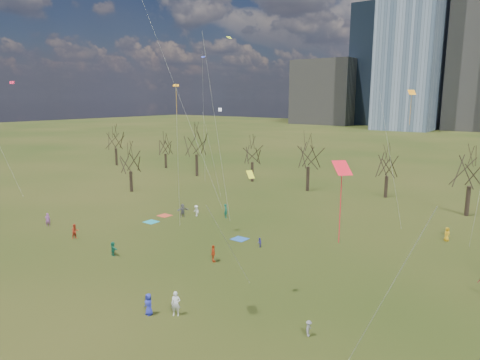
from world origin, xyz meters
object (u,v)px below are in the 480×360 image
Objects in this scene: blanket_navy at (240,239)px; person_2 at (75,231)px; blanket_teal at (151,222)px; person_0 at (149,304)px; blanket_crimson at (165,216)px; person_4 at (213,254)px; person_1 at (176,304)px.

person_2 reaches higher than blanket_navy.
blanket_teal is 1.00× the size of person_0.
person_4 is at bearing -28.23° from blanket_crimson.
blanket_teal is 1.00× the size of blanket_navy.
blanket_crimson is 26.29m from person_0.
blanket_crimson is 0.89× the size of person_1.
person_1 is (19.22, -14.66, 0.88)m from blanket_teal.
blanket_crimson is 12.44m from person_2.
person_2 is (-14.56, -10.77, 0.82)m from blanket_navy.
person_0 is (17.60, -15.76, 0.79)m from blanket_teal.
blanket_crimson is at bearing 0.28° from person_2.
blanket_crimson is at bearing 144.10° from person_0.
blanket_navy is 0.89× the size of person_1.
person_1 is at bearing 43.82° from person_0.
blanket_crimson is 0.96× the size of person_2.
person_0 reaches higher than blanket_navy.
blanket_navy is at bearing 115.27° from person_0.
person_1 reaches higher than person_4.
blanket_navy is at bearing -6.72° from blanket_crimson.
person_0 is 1.97m from person_1.
person_2 is at bearing -94.42° from blanket_crimson.
blanket_teal is 0.98× the size of person_4.
person_1 is (6.41, -16.07, 0.88)m from blanket_navy.
person_0 is at bearing -41.85° from blanket_teal.
person_0 is 10.79m from person_4.
person_2 reaches higher than person_4.
blanket_teal is 9.56m from person_2.
person_1 is at bearing -37.32° from blanket_teal.
person_1 is at bearing -41.45° from blanket_crimson.
blanket_teal and blanket_navy have the same top height.
person_4 is (15.58, -8.36, 0.80)m from blanket_crimson.
blanket_crimson is 26.72m from person_1.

